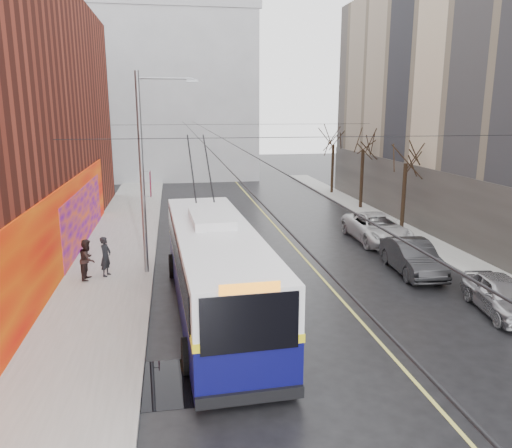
{
  "coord_description": "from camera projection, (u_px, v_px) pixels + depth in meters",
  "views": [
    {
      "loc": [
        -4.96,
        -12.32,
        7.44
      ],
      "look_at": [
        -1.42,
        8.81,
        2.48
      ],
      "focal_mm": 35.0,
      "sensor_mm": 36.0,
      "label": 1
    }
  ],
  "objects": [
    {
      "name": "lane_line",
      "position": [
        292.0,
        244.0,
        28.0
      ],
      "size": [
        0.12,
        50.0,
        0.01
      ],
      "primitive_type": "cube",
      "color": "#BFB74C",
      "rests_on": "ground"
    },
    {
      "name": "parked_car_a",
      "position": [
        501.0,
        295.0,
        18.48
      ],
      "size": [
        2.28,
        4.33,
        1.41
      ],
      "primitive_type": "imported",
      "rotation": [
        0.0,
        0.0,
        -0.16
      ],
      "color": "#9D9CA1",
      "rests_on": "ground"
    },
    {
      "name": "tree_near",
      "position": [
        407.0,
        151.0,
        30.01
      ],
      "size": [
        3.2,
        3.2,
        6.4
      ],
      "color": "black",
      "rests_on": "ground"
    },
    {
      "name": "following_car",
      "position": [
        194.0,
        209.0,
        33.96
      ],
      "size": [
        2.39,
        4.6,
        1.5
      ],
      "primitive_type": "imported",
      "rotation": [
        0.0,
        0.0,
        0.15
      ],
      "color": "silver",
      "rests_on": "ground"
    },
    {
      "name": "sidewalk_right",
      "position": [
        434.0,
        247.0,
        27.28
      ],
      "size": [
        2.0,
        60.0,
        0.15
      ],
      "primitive_type": "cube",
      "color": "gray",
      "rests_on": "ground"
    },
    {
      "name": "puddle",
      "position": [
        173.0,
        383.0,
        13.86
      ],
      "size": [
        2.28,
        2.62,
        0.01
      ],
      "primitive_type": "cube",
      "color": "black",
      "rests_on": "ground"
    },
    {
      "name": "parked_car_c",
      "position": [
        377.0,
        228.0,
        28.51
      ],
      "size": [
        2.67,
        5.69,
        1.57
      ],
      "primitive_type": "imported",
      "rotation": [
        0.0,
        0.0,
        -0.01
      ],
      "color": "#BDBDBF",
      "rests_on": "ground"
    },
    {
      "name": "sidewalk_left",
      "position": [
        114.0,
        262.0,
        24.53
      ],
      "size": [
        4.0,
        60.0,
        0.15
      ],
      "primitive_type": "cube",
      "color": "gray",
      "rests_on": "ground"
    },
    {
      "name": "building_far",
      "position": [
        160.0,
        94.0,
        54.53
      ],
      "size": [
        20.5,
        12.1,
        18.0
      ],
      "color": "gray",
      "rests_on": "ground"
    },
    {
      "name": "trolleybus",
      "position": [
        215.0,
        267.0,
        18.37
      ],
      "size": [
        3.53,
        13.29,
        6.24
      ],
      "rotation": [
        0.0,
        0.0,
        0.04
      ],
      "color": "#080842",
      "rests_on": "ground"
    },
    {
      "name": "ground",
      "position": [
        355.0,
        374.0,
        14.31
      ],
      "size": [
        140.0,
        140.0,
        0.0
      ],
      "primitive_type": "plane",
      "color": "black",
      "rests_on": "ground"
    },
    {
      "name": "parked_car_b",
      "position": [
        412.0,
        257.0,
        22.98
      ],
      "size": [
        1.97,
        4.75,
        1.53
      ],
      "primitive_type": "imported",
      "rotation": [
        0.0,
        0.0,
        -0.08
      ],
      "color": "#242527",
      "rests_on": "ground"
    },
    {
      "name": "tree_far",
      "position": [
        334.0,
        136.0,
        43.43
      ],
      "size": [
        3.2,
        3.2,
        6.57
      ],
      "color": "black",
      "rests_on": "ground"
    },
    {
      "name": "pigeons_flying",
      "position": [
        243.0,
        119.0,
        21.51
      ],
      "size": [
        4.12,
        2.88,
        3.28
      ],
      "color": "slate"
    },
    {
      "name": "streetlight_pole",
      "position": [
        145.0,
        169.0,
        21.84
      ],
      "size": [
        2.65,
        0.6,
        9.0
      ],
      "color": "slate",
      "rests_on": "ground"
    },
    {
      "name": "pedestrian_b",
      "position": [
        87.0,
        259.0,
        21.66
      ],
      "size": [
        0.78,
        0.95,
        1.8
      ],
      "primitive_type": "imported",
      "rotation": [
        0.0,
        0.0,
        1.45
      ],
      "color": "black",
      "rests_on": "sidewalk_left"
    },
    {
      "name": "catenary_wires",
      "position": [
        217.0,
        132.0,
        26.68
      ],
      "size": [
        18.0,
        60.0,
        0.22
      ],
      "color": "black"
    },
    {
      "name": "pedestrian_a",
      "position": [
        106.0,
        256.0,
        22.12
      ],
      "size": [
        0.63,
        0.76,
        1.79
      ],
      "primitive_type": "imported",
      "rotation": [
        0.0,
        0.0,
        1.22
      ],
      "color": "black",
      "rests_on": "sidewalk_left"
    },
    {
      "name": "tree_mid",
      "position": [
        364.0,
        139.0,
        36.68
      ],
      "size": [
        3.2,
        3.2,
        6.68
      ],
      "color": "black",
      "rests_on": "ground"
    }
  ]
}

